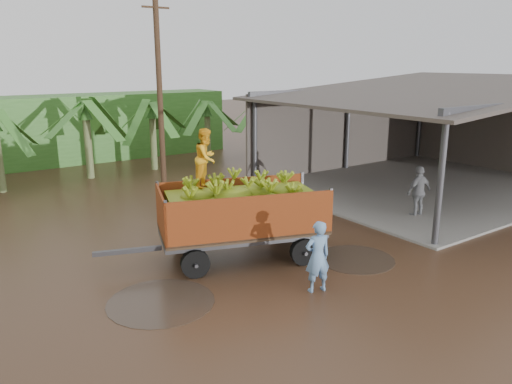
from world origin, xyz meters
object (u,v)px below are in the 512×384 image
man_blue (318,257)px  utility_pole (160,92)px  man_grey (419,192)px  banana_trailer (241,211)px

man_blue → utility_pole: utility_pole is taller
man_blue → man_grey: 7.32m
man_blue → man_grey: man_grey is taller
man_grey → utility_pole: utility_pole is taller
banana_trailer → utility_pole: utility_pole is taller
banana_trailer → man_grey: (7.24, -0.40, -0.44)m
utility_pole → banana_trailer: bearing=-101.7°
utility_pole → man_blue: bearing=-97.4°
man_blue → utility_pole: 12.44m
banana_trailer → man_blue: size_ratio=3.54×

